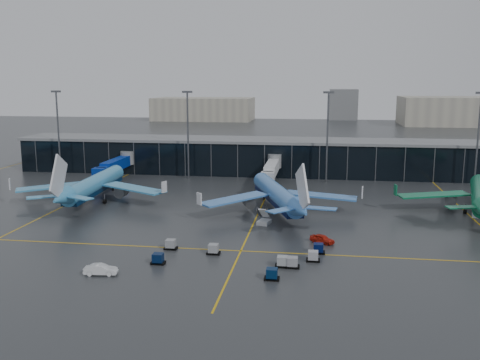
# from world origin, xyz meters

# --- Properties ---
(ground) EXTENTS (600.00, 600.00, 0.00)m
(ground) POSITION_xyz_m (0.00, 0.00, 0.00)
(ground) COLOR #282B2D
(ground) RESTS_ON ground
(terminal_pier) EXTENTS (142.00, 17.00, 10.70)m
(terminal_pier) POSITION_xyz_m (0.00, 62.00, 5.42)
(terminal_pier) COLOR black
(terminal_pier) RESTS_ON ground
(jet_bridges) EXTENTS (94.00, 27.50, 7.20)m
(jet_bridges) POSITION_xyz_m (-35.00, 42.99, 4.55)
(jet_bridges) COLOR #595B60
(jet_bridges) RESTS_ON ground
(flood_masts) EXTENTS (203.00, 0.50, 25.50)m
(flood_masts) POSITION_xyz_m (5.00, 50.00, 13.81)
(flood_masts) COLOR #595B60
(flood_masts) RESTS_ON ground
(distant_hangars) EXTENTS (260.00, 71.00, 22.00)m
(distant_hangars) POSITION_xyz_m (49.94, 270.08, 8.79)
(distant_hangars) COLOR #B2AD99
(distant_hangars) RESTS_ON ground
(taxi_lines) EXTENTS (220.00, 120.00, 0.02)m
(taxi_lines) POSITION_xyz_m (10.00, 10.61, 0.01)
(taxi_lines) COLOR gold
(taxi_lines) RESTS_ON ground
(airliner_arkefly) EXTENTS (40.12, 45.11, 13.28)m
(airliner_arkefly) POSITION_xyz_m (-29.81, 17.33, 6.64)
(airliner_arkefly) COLOR #3B8FC3
(airliner_arkefly) RESTS_ON ground
(airliner_klm_near) EXTENTS (48.29, 51.50, 12.88)m
(airliner_klm_near) POSITION_xyz_m (13.80, 13.34, 6.44)
(airliner_klm_near) COLOR #3C78C7
(airliner_klm_near) RESTS_ON ground
(baggage_carts) EXTENTS (27.24, 14.57, 1.70)m
(baggage_carts) POSITION_xyz_m (12.48, -20.09, 0.76)
(baggage_carts) COLOR black
(baggage_carts) RESTS_ON ground
(mobile_airstair) EXTENTS (2.86, 3.61, 3.45)m
(mobile_airstair) POSITION_xyz_m (12.16, 2.67, 0.77)
(mobile_airstair) COLOR silver
(mobile_airstair) RESTS_ON ground
(service_van_red) EXTENTS (4.79, 3.95, 1.54)m
(service_van_red) POSITION_xyz_m (23.67, -8.46, 0.77)
(service_van_red) COLOR #B71C0E
(service_van_red) RESTS_ON ground
(service_van_white) EXTENTS (5.11, 2.34, 1.62)m
(service_van_white) POSITION_xyz_m (-9.02, -29.18, 0.81)
(service_van_white) COLOR silver
(service_van_white) RESTS_ON ground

